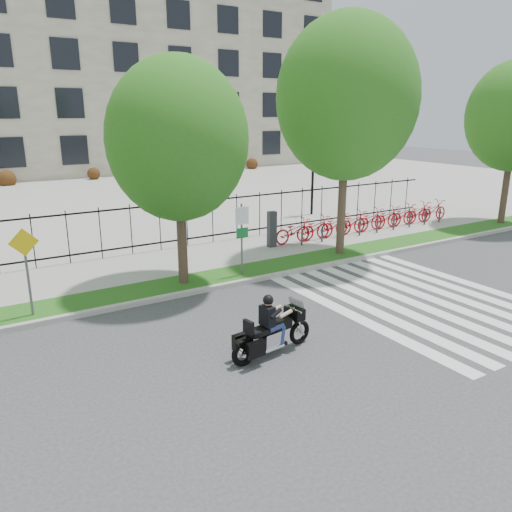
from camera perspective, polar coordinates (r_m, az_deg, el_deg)
ground at (r=13.27m, az=4.10°, el=-8.89°), size 120.00×120.00×0.00m
curb at (r=16.48m, az=-4.27°, el=-3.52°), size 60.00×0.20×0.15m
grass_verge at (r=17.20m, az=-5.59°, el=-2.70°), size 60.00×1.50×0.15m
sidewalk at (r=19.37m, az=-8.88°, el=-0.65°), size 60.00×3.50×0.15m
plaza at (r=35.85m, az=-20.09°, el=6.25°), size 80.00×34.00×0.10m
crosswalk_stripes at (r=16.37m, az=17.99°, el=-4.69°), size 5.70×8.00×0.01m
iron_fence at (r=20.68m, az=-10.93°, el=3.40°), size 30.00×0.06×2.00m
office_building at (r=55.25m, az=-25.83°, el=19.16°), size 60.00×21.90×20.15m
lamp_post_right at (r=27.74m, az=6.56°, el=11.07°), size 1.06×0.70×4.25m
street_tree_1 at (r=15.94m, az=-8.94°, el=12.97°), size 4.40×4.40×7.16m
street_tree_2 at (r=19.62m, az=10.36°, el=17.31°), size 5.29×5.29×8.99m
bike_share_station at (r=24.33m, az=12.80°, el=4.06°), size 11.18×0.89×1.50m
sign_pole_regulatory at (r=16.95m, az=-1.62°, el=2.96°), size 0.50×0.09×2.50m
sign_pole_warning at (r=14.87m, az=-24.81°, el=-0.45°), size 0.78×0.09×2.49m
motorcycle_rider at (r=11.97m, az=1.87°, el=-8.49°), size 2.41×0.82×1.86m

